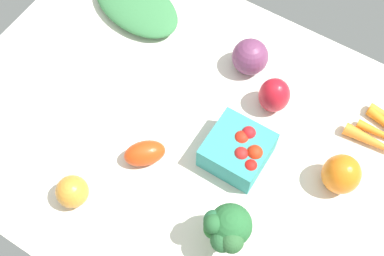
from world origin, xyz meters
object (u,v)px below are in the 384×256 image
object	(u,v)px
berry_basket	(238,151)
bell_pepper_orange	(341,174)
bell_pepper_red	(274,95)
leafy_greens_clump	(136,5)
roma_tomato	(145,153)
red_onion_center	(250,57)
broccoli_head	(227,229)
heirloom_tomato_orange	(72,192)

from	to	relation	value
berry_basket	bell_pepper_orange	distance (cm)	20.38
bell_pepper_red	bell_pepper_orange	distance (cm)	21.40
leafy_greens_clump	bell_pepper_orange	bearing A→B (deg)	165.41
roma_tomato	red_onion_center	xyz separation A→B (cm)	(-6.86, -31.09, 1.51)
berry_basket	leafy_greens_clump	bearing A→B (deg)	-28.03
bell_pepper_red	leafy_greens_clump	size ratio (longest dim) A/B	0.35
roma_tomato	bell_pepper_orange	size ratio (longest dim) A/B	0.96
leafy_greens_clump	bell_pepper_orange	xyz separation A→B (cm)	(-59.38, 15.45, 2.28)
roma_tomato	bell_pepper_orange	distance (cm)	38.77
broccoli_head	berry_basket	world-z (taller)	broccoli_head
broccoli_head	bell_pepper_red	bearing A→B (deg)	-78.49
broccoli_head	bell_pepper_orange	bearing A→B (deg)	-120.57
broccoli_head	berry_basket	bearing A→B (deg)	-68.05
red_onion_center	heirloom_tomato_orange	world-z (taller)	red_onion_center
roma_tomato	bell_pepper_red	world-z (taller)	bell_pepper_red
heirloom_tomato_orange	bell_pepper_orange	world-z (taller)	bell_pepper_orange
bell_pepper_orange	red_onion_center	bearing A→B (deg)	-28.22
leafy_greens_clump	heirloom_tomato_orange	distance (cm)	48.67
heirloom_tomato_orange	bell_pepper_red	bearing A→B (deg)	-120.35
broccoli_head	bell_pepper_red	world-z (taller)	broccoli_head
broccoli_head	berry_basket	size ratio (longest dim) A/B	0.99
red_onion_center	bell_pepper_orange	bearing A→B (deg)	151.78
roma_tomato	leafy_greens_clump	distance (cm)	39.43
broccoli_head	roma_tomato	world-z (taller)	broccoli_head
roma_tomato	red_onion_center	size ratio (longest dim) A/B	1.05
roma_tomato	bell_pepper_red	xyz separation A→B (cm)	(-16.02, -24.97, 1.69)
bell_pepper_red	bell_pepper_orange	xyz separation A→B (cm)	(-19.33, 9.17, 0.17)
heirloom_tomato_orange	bell_pepper_orange	distance (cm)	51.97
leafy_greens_clump	broccoli_head	bearing A→B (deg)	141.09
broccoli_head	bell_pepper_orange	distance (cm)	25.76
red_onion_center	bell_pepper_orange	world-z (taller)	bell_pepper_orange
heirloom_tomato_orange	bell_pepper_orange	bearing A→B (deg)	-144.57
bell_pepper_red	red_onion_center	world-z (taller)	bell_pepper_red
roma_tomato	berry_basket	world-z (taller)	berry_basket
leafy_greens_clump	roma_tomato	bearing A→B (deg)	127.55
broccoli_head	berry_basket	xyz separation A→B (cm)	(6.54, -16.22, -4.24)
leafy_greens_clump	heirloom_tomato_orange	xyz separation A→B (cm)	(-17.04, 45.57, 1.09)
red_onion_center	bell_pepper_red	bearing A→B (deg)	146.25
bell_pepper_red	berry_basket	bearing A→B (deg)	89.25
red_onion_center	heirloom_tomato_orange	size ratio (longest dim) A/B	1.26
roma_tomato	bell_pepper_orange	bearing A→B (deg)	158.07
roma_tomato	red_onion_center	bearing A→B (deg)	-148.46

